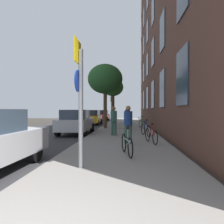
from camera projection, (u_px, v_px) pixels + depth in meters
name	position (u px, v px, depth m)	size (l,w,h in m)	color
ground_plane	(84.00, 129.00, 16.66)	(41.80, 41.80, 0.00)	#332D28
road_asphalt	(61.00, 128.00, 16.82)	(7.00, 38.00, 0.01)	#2D2D30
sidewalk	(125.00, 128.00, 16.39)	(4.20, 38.00, 0.12)	gray
sign_post	(80.00, 95.00, 4.93)	(0.16, 0.60, 3.28)	gray
traffic_light	(112.00, 104.00, 27.18)	(0.43, 0.24, 3.52)	black
tree_near	(105.00, 79.00, 16.13)	(2.92, 2.92, 5.35)	#4C3823
tree_far	(113.00, 88.00, 22.21)	(2.44, 2.44, 5.20)	#4C3823
bicycle_0	(127.00, 144.00, 6.39)	(0.51, 1.58, 0.93)	black
bicycle_1	(151.00, 135.00, 8.70)	(0.51, 1.60, 0.90)	black
bicycle_2	(146.00, 129.00, 11.09)	(0.53, 1.67, 0.96)	black
bicycle_3	(129.00, 126.00, 13.56)	(0.44, 1.58, 0.93)	black
bicycle_4	(142.00, 123.00, 15.87)	(0.51, 1.73, 0.99)	black
bicycle_5	(131.00, 122.00, 18.32)	(0.42, 1.69, 0.96)	black
pedestrian_0	(128.00, 122.00, 8.52)	(0.53, 0.53, 1.69)	#33594C
pedestrian_1	(114.00, 119.00, 11.33)	(0.54, 0.54, 1.70)	#33594C
pedestrian_2	(128.00, 116.00, 15.30)	(0.41, 0.41, 1.79)	navy
car_1	(76.00, 122.00, 12.92)	(1.90, 4.23, 1.62)	#B7B7BC
car_2	(92.00, 117.00, 21.26)	(1.85, 4.01, 1.62)	orange
car_3	(103.00, 115.00, 29.56)	(1.88, 3.98, 1.62)	red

